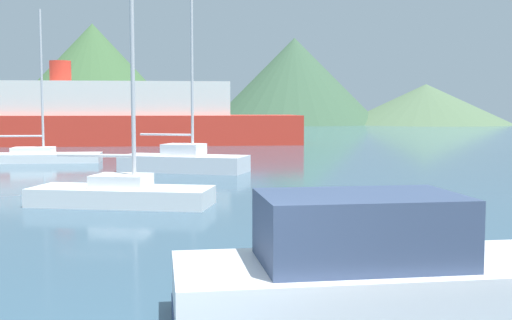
{
  "coord_description": "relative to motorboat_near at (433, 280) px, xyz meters",
  "views": [
    {
      "loc": [
        0.61,
        -5.41,
        2.76
      ],
      "look_at": [
        0.72,
        14.0,
        1.2
      ],
      "focal_mm": 45.0,
      "sensor_mm": 36.0,
      "label": 1
    }
  ],
  "objects": [
    {
      "name": "ferry_distant",
      "position": [
        -16.98,
        41.03,
        1.57
      ],
      "size": [
        36.97,
        10.05,
        6.38
      ],
      "rotation": [
        0.0,
        0.0,
        0.1
      ],
      "color": "red",
      "rests_on": "ground_plane"
    },
    {
      "name": "hill_far_east",
      "position": [
        27.89,
        103.72,
        2.97
      ],
      "size": [
        29.47,
        29.47,
        6.99
      ],
      "color": "#4C6647",
      "rests_on": "ground_plane"
    },
    {
      "name": "hill_central",
      "position": [
        -29.53,
        102.05,
        8.05
      ],
      "size": [
        31.89,
        31.89,
        17.14
      ],
      "color": "#3D6038",
      "rests_on": "ground_plane"
    },
    {
      "name": "motorboat_near",
      "position": [
        0.0,
        0.0,
        0.0
      ],
      "size": [
        6.8,
        2.93,
        2.26
      ],
      "rotation": [
        0.0,
        0.0,
        0.14
      ],
      "color": "silver",
      "rests_on": "ground_plane"
    },
    {
      "name": "hill_east",
      "position": [
        5.08,
        105.95,
        7.07
      ],
      "size": [
        30.35,
        30.35,
        15.19
      ],
      "color": "#38563D",
      "rests_on": "ground_plane"
    },
    {
      "name": "buoy_marker",
      "position": [
        -1.5,
        8.39,
        -0.24
      ],
      "size": [
        0.59,
        0.59,
        0.68
      ],
      "color": "orange",
      "rests_on": "ground_plane"
    },
    {
      "name": "sailboat_middle",
      "position": [
        -6.09,
        9.98,
        -0.13
      ],
      "size": [
        5.34,
        2.57,
        7.78
      ],
      "rotation": [
        0.0,
        0.0,
        -0.16
      ],
      "color": "white",
      "rests_on": "ground_plane"
    },
    {
      "name": "sailboat_inner",
      "position": [
        -5.35,
        19.75,
        -0.03
      ],
      "size": [
        5.84,
        3.45,
        9.2
      ],
      "rotation": [
        0.0,
        0.0,
        -0.29
      ],
      "color": "silver",
      "rests_on": "ground_plane"
    },
    {
      "name": "sailboat_outer",
      "position": [
        -13.6,
        24.65,
        -0.19
      ],
      "size": [
        6.93,
        2.79,
        7.77
      ],
      "rotation": [
        0.0,
        0.0,
        0.12
      ],
      "color": "white",
      "rests_on": "ground_plane"
    }
  ]
}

